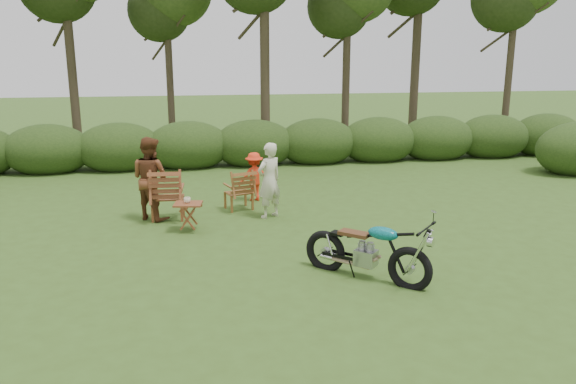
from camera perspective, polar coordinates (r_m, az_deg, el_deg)
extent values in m
plane|color=#334B19|center=(8.90, 4.16, -8.09)|extent=(80.00, 80.00, 0.00)
cylinder|color=#372B1E|center=(19.36, -21.30, 13.75)|extent=(0.28, 0.28, 7.20)
cylinder|color=#372B1E|center=(20.17, -12.01, 13.05)|extent=(0.24, 0.24, 6.30)
cylinder|color=#372B1E|center=(18.17, -2.39, 15.41)|extent=(0.30, 0.30, 7.65)
cylinder|color=#372B1E|center=(19.89, 5.97, 13.52)|extent=(0.26, 0.26, 6.48)
cylinder|color=#372B1E|center=(21.96, 12.96, 15.16)|extent=(0.32, 0.32, 7.92)
cylinder|color=#372B1E|center=(21.15, 21.71, 13.15)|extent=(0.24, 0.24, 6.84)
ellipsoid|color=#1D3312|center=(17.60, -23.25, 3.92)|extent=(2.52, 1.68, 1.51)
ellipsoid|color=#1D3312|center=(17.28, -16.75, 4.29)|extent=(2.52, 1.68, 1.51)
ellipsoid|color=#1D3312|center=(17.18, -10.09, 4.61)|extent=(2.52, 1.68, 1.51)
ellipsoid|color=#1D3312|center=(17.32, -3.44, 4.87)|extent=(2.52, 1.68, 1.51)
ellipsoid|color=#1D3312|center=(17.68, 3.02, 5.06)|extent=(2.52, 1.68, 1.51)
ellipsoid|color=#1D3312|center=(18.25, 9.16, 5.18)|extent=(2.52, 1.68, 1.51)
ellipsoid|color=#1D3312|center=(19.02, 14.86, 5.23)|extent=(2.52, 1.68, 1.51)
ellipsoid|color=#1D3312|center=(19.96, 20.08, 5.24)|extent=(2.52, 1.68, 1.51)
ellipsoid|color=#1D3312|center=(21.05, 24.79, 5.21)|extent=(2.52, 1.68, 1.51)
imported|color=beige|center=(10.87, -10.21, -0.81)|extent=(0.15, 0.15, 0.10)
imported|color=beige|center=(11.76, -1.89, -2.57)|extent=(0.69, 0.62, 1.57)
imported|color=brown|center=(11.98, -13.57, -2.64)|extent=(1.05, 1.04, 1.71)
imported|color=red|center=(13.11, -3.42, -0.85)|extent=(0.79, 0.53, 1.13)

